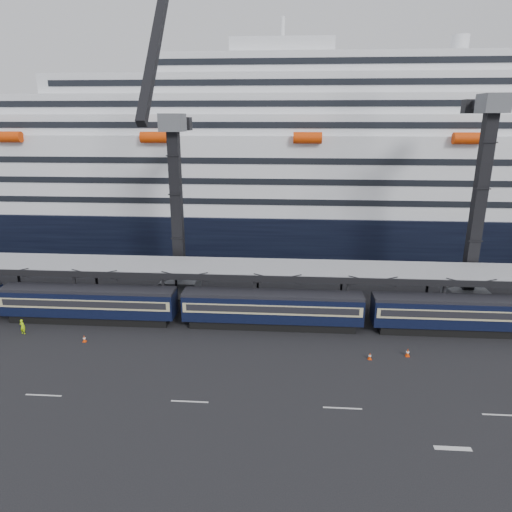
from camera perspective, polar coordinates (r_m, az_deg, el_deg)
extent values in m
plane|color=black|center=(41.39, 12.98, -14.95)|extent=(260.00, 260.00, 0.00)
cube|color=beige|center=(42.28, -25.02, -15.49)|extent=(3.00, 0.15, 0.02)
cube|color=beige|center=(38.27, -8.30, -17.55)|extent=(3.00, 0.15, 0.02)
cube|color=beige|center=(37.80, 10.76, -18.18)|extent=(3.00, 0.15, 0.02)
cube|color=beige|center=(41.01, 28.45, -17.08)|extent=(3.00, 0.15, 0.02)
cube|color=beige|center=(36.22, 23.38, -21.21)|extent=(2.50, 0.40, 0.02)
cube|color=black|center=(53.92, -19.93, -7.20)|extent=(17.48, 2.40, 0.90)
cube|color=black|center=(53.24, -20.12, -5.43)|extent=(19.00, 2.80, 2.70)
cube|color=#BEB586|center=(53.13, -20.15, -5.13)|extent=(18.62, 2.92, 1.05)
cube|color=black|center=(53.11, -20.16, -5.08)|extent=(17.86, 2.98, 0.70)
cube|color=black|center=(52.71, -20.29, -3.92)|extent=(19.00, 2.50, 0.35)
cube|color=black|center=(49.48, 2.01, -8.34)|extent=(17.48, 2.40, 0.90)
cube|color=black|center=(48.74, 2.03, -6.42)|extent=(19.00, 2.80, 2.70)
cube|color=#BEB586|center=(48.62, 2.03, -6.10)|extent=(18.62, 2.92, 1.05)
cube|color=black|center=(48.60, 2.04, -6.05)|extent=(17.86, 2.98, 0.70)
cube|color=black|center=(48.16, 2.05, -4.79)|extent=(19.00, 2.50, 0.35)
cube|color=black|center=(52.81, 24.49, -8.26)|extent=(17.48, 2.40, 0.90)
cube|color=black|center=(52.12, 24.73, -6.47)|extent=(19.00, 2.80, 2.70)
cube|color=#BEB586|center=(52.01, 24.77, -6.16)|extent=(18.62, 2.92, 1.05)
cube|color=black|center=(51.99, 24.78, -6.11)|extent=(17.86, 2.98, 0.70)
cube|color=black|center=(51.58, 24.94, -4.93)|extent=(19.00, 2.50, 0.35)
cube|color=gray|center=(51.74, 11.13, -1.60)|extent=(130.00, 6.00, 0.25)
cube|color=black|center=(49.03, 11.51, -3.04)|extent=(130.00, 0.25, 0.70)
cube|color=black|center=(54.67, 10.75, -0.90)|extent=(130.00, 0.25, 0.70)
cube|color=black|center=(64.27, -27.56, -2.12)|extent=(0.25, 0.25, 5.40)
cube|color=black|center=(54.92, -21.58, -4.40)|extent=(0.25, 0.25, 5.40)
cube|color=black|center=(59.68, -19.34, -2.49)|extent=(0.25, 0.25, 5.40)
cube|color=black|center=(51.44, -11.44, -4.93)|extent=(0.25, 0.25, 5.40)
cube|color=black|center=(56.50, -9.97, -2.84)|extent=(0.25, 0.25, 5.40)
cube|color=black|center=(49.77, -0.22, -5.34)|extent=(0.25, 0.25, 5.40)
cube|color=black|center=(54.98, 0.22, -3.13)|extent=(0.25, 0.25, 5.40)
cube|color=black|center=(50.07, 11.32, -5.55)|extent=(0.25, 0.25, 5.40)
cube|color=black|center=(55.25, 10.64, -3.33)|extent=(0.25, 0.25, 5.40)
cube|color=black|center=(52.32, 22.29, -5.54)|extent=(0.25, 0.25, 5.40)
cube|color=black|center=(57.30, 20.63, -3.42)|extent=(0.25, 0.25, 5.40)
cube|color=black|center=(82.97, 8.52, 4.18)|extent=(200.00, 28.00, 7.00)
cube|color=white|center=(81.43, 8.82, 10.71)|extent=(190.00, 26.88, 12.00)
cube|color=white|center=(80.99, 9.06, 15.99)|extent=(160.00, 24.64, 3.00)
cube|color=black|center=(68.66, 9.92, 15.81)|extent=(153.60, 0.12, 0.90)
cube|color=white|center=(81.00, 9.17, 18.11)|extent=(124.00, 21.84, 3.00)
cube|color=black|center=(70.08, 9.94, 18.29)|extent=(119.04, 0.12, 0.90)
cube|color=white|center=(81.13, 9.27, 20.22)|extent=(90.00, 19.04, 3.00)
cube|color=black|center=(71.61, 9.95, 20.66)|extent=(86.40, 0.12, 0.90)
cube|color=white|center=(81.37, 9.38, 22.33)|extent=(56.00, 16.24, 3.00)
cube|color=black|center=(73.27, 9.97, 22.93)|extent=(53.76, 0.12, 0.90)
cube|color=white|center=(81.40, 3.31, 24.28)|extent=(16.00, 12.00, 2.50)
cylinder|color=white|center=(85.66, 24.10, 22.93)|extent=(2.80, 2.80, 3.00)
cylinder|color=#DB3A06|center=(78.57, -28.56, 12.94)|extent=(4.00, 1.60, 1.60)
cylinder|color=#DB3A06|center=(69.52, -12.58, 14.27)|extent=(4.00, 1.60, 1.60)
cylinder|color=#DB3A06|center=(66.78, 6.46, 14.46)|extent=(4.00, 1.60, 1.60)
cylinder|color=#DB3A06|center=(71.10, 24.97, 13.19)|extent=(4.00, 1.60, 1.60)
cube|color=#4C4F54|center=(59.08, -9.38, -3.67)|extent=(4.50, 4.50, 2.00)
cube|color=black|center=(56.38, -9.87, 5.89)|extent=(1.30, 1.30, 18.00)
cube|color=#4C4F54|center=(55.38, -10.41, 16.09)|extent=(2.60, 3.20, 2.00)
cube|color=black|center=(50.19, -12.61, 23.81)|extent=(0.90, 12.26, 14.37)
cube|color=black|center=(57.83, -9.78, 16.15)|extent=(0.90, 5.04, 0.90)
cube|color=black|center=(60.29, -9.19, 16.01)|extent=(2.20, 1.60, 1.60)
cube|color=#4C4F54|center=(60.54, 24.71, -4.55)|extent=(4.50, 4.50, 2.00)
cube|color=black|center=(57.74, 26.05, 5.69)|extent=(1.30, 1.30, 20.00)
cube|color=#4C4F54|center=(56.96, 27.52, 16.57)|extent=(2.60, 3.20, 2.00)
cube|color=black|center=(59.56, 26.46, 16.64)|extent=(0.90, 5.60, 0.90)
cube|color=black|center=(62.17, 25.46, 16.52)|extent=(2.20, 1.60, 1.60)
imported|color=#B9F80D|center=(53.54, -27.16, -7.87)|extent=(0.65, 0.48, 1.62)
cube|color=#DB3A06|center=(49.63, -20.63, -9.98)|extent=(0.36, 0.36, 0.04)
cone|color=#DB3A06|center=(49.47, -20.67, -9.60)|extent=(0.31, 0.31, 0.69)
cylinder|color=white|center=(49.47, -20.67, -9.60)|extent=(0.26, 0.26, 0.11)
cube|color=#DB3A06|center=(46.26, 18.39, -11.77)|extent=(0.40, 0.40, 0.04)
cone|color=#DB3A06|center=(46.07, 18.43, -11.33)|extent=(0.34, 0.34, 0.76)
cylinder|color=white|center=(46.07, 18.43, -11.33)|extent=(0.29, 0.29, 0.13)
cube|color=#DB3A06|center=(44.78, 14.01, -12.39)|extent=(0.34, 0.34, 0.04)
cone|color=#DB3A06|center=(44.62, 14.05, -12.00)|extent=(0.29, 0.29, 0.65)
cylinder|color=white|center=(44.62, 14.05, -12.00)|extent=(0.24, 0.24, 0.11)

